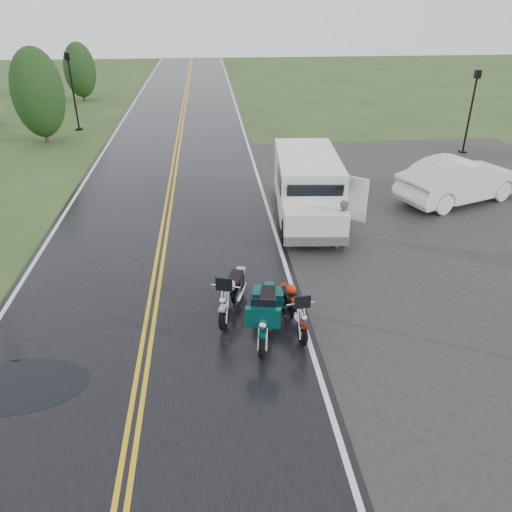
{
  "coord_description": "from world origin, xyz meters",
  "views": [
    {
      "loc": [
        1.65,
        -9.89,
        7.26
      ],
      "look_at": [
        2.8,
        2.0,
        1.0
      ],
      "focal_mm": 35.0,
      "sensor_mm": 36.0,
      "label": 1
    }
  ],
  "objects_px": {
    "lamp_post_far_left": "(73,92)",
    "motorcycle_teal": "(263,332)",
    "motorcycle_silver": "(224,307)",
    "lamp_post_far_right": "(470,112)",
    "motorcycle_red": "(303,324)",
    "person_at_van": "(342,225)",
    "van_white": "(286,209)",
    "sedan_white": "(461,181)"
  },
  "relations": [
    {
      "from": "person_at_van",
      "to": "motorcycle_red",
      "type": "bearing_deg",
      "value": 47.19
    },
    {
      "from": "motorcycle_silver",
      "to": "person_at_van",
      "type": "xyz_separation_m",
      "value": [
        3.9,
        4.11,
        0.14
      ]
    },
    {
      "from": "motorcycle_red",
      "to": "motorcycle_teal",
      "type": "bearing_deg",
      "value": -166.24
    },
    {
      "from": "motorcycle_silver",
      "to": "lamp_post_far_left",
      "type": "height_order",
      "value": "lamp_post_far_left"
    },
    {
      "from": "motorcycle_silver",
      "to": "lamp_post_far_left",
      "type": "distance_m",
      "value": 22.76
    },
    {
      "from": "sedan_white",
      "to": "lamp_post_far_right",
      "type": "distance_m",
      "value": 7.49
    },
    {
      "from": "lamp_post_far_left",
      "to": "motorcycle_silver",
      "type": "bearing_deg",
      "value": -69.52
    },
    {
      "from": "person_at_van",
      "to": "sedan_white",
      "type": "relative_size",
      "value": 0.31
    },
    {
      "from": "motorcycle_teal",
      "to": "person_at_van",
      "type": "relative_size",
      "value": 1.5
    },
    {
      "from": "person_at_van",
      "to": "lamp_post_far_right",
      "type": "bearing_deg",
      "value": -151.04
    },
    {
      "from": "motorcycle_teal",
      "to": "van_white",
      "type": "xyz_separation_m",
      "value": [
        1.4,
        5.89,
        0.44
      ]
    },
    {
      "from": "motorcycle_teal",
      "to": "person_at_van",
      "type": "xyz_separation_m",
      "value": [
        3.09,
        5.26,
        0.09
      ]
    },
    {
      "from": "motorcycle_teal",
      "to": "person_at_van",
      "type": "distance_m",
      "value": 6.1
    },
    {
      "from": "lamp_post_far_left",
      "to": "motorcycle_teal",
      "type": "bearing_deg",
      "value": -68.66
    },
    {
      "from": "motorcycle_teal",
      "to": "motorcycle_silver",
      "type": "xyz_separation_m",
      "value": [
        -0.81,
        1.15,
        -0.05
      ]
    },
    {
      "from": "van_white",
      "to": "sedan_white",
      "type": "relative_size",
      "value": 1.13
    },
    {
      "from": "sedan_white",
      "to": "lamp_post_far_left",
      "type": "xyz_separation_m",
      "value": [
        -17.47,
        13.56,
        1.37
      ]
    },
    {
      "from": "motorcycle_silver",
      "to": "sedan_white",
      "type": "bearing_deg",
      "value": 55.87
    },
    {
      "from": "motorcycle_red",
      "to": "van_white",
      "type": "relative_size",
      "value": 0.35
    },
    {
      "from": "lamp_post_far_left",
      "to": "lamp_post_far_right",
      "type": "distance_m",
      "value": 22.02
    },
    {
      "from": "motorcycle_silver",
      "to": "motorcycle_red",
      "type": "bearing_deg",
      "value": -7.26
    },
    {
      "from": "motorcycle_silver",
      "to": "lamp_post_far_right",
      "type": "height_order",
      "value": "lamp_post_far_right"
    },
    {
      "from": "van_white",
      "to": "motorcycle_silver",
      "type": "bearing_deg",
      "value": -110.28
    },
    {
      "from": "motorcycle_red",
      "to": "motorcycle_teal",
      "type": "xyz_separation_m",
      "value": [
        -0.96,
        -0.35,
        0.1
      ]
    },
    {
      "from": "motorcycle_teal",
      "to": "lamp_post_far_left",
      "type": "relative_size",
      "value": 0.54
    },
    {
      "from": "van_white",
      "to": "lamp_post_far_left",
      "type": "relative_size",
      "value": 1.32
    },
    {
      "from": "motorcycle_red",
      "to": "motorcycle_silver",
      "type": "bearing_deg",
      "value": 149.38
    },
    {
      "from": "van_white",
      "to": "motorcycle_teal",
      "type": "bearing_deg",
      "value": -98.62
    },
    {
      "from": "motorcycle_teal",
      "to": "person_at_van",
      "type": "height_order",
      "value": "person_at_van"
    },
    {
      "from": "motorcycle_silver",
      "to": "motorcycle_teal",
      "type": "bearing_deg",
      "value": -37.78
    },
    {
      "from": "person_at_van",
      "to": "lamp_post_far_left",
      "type": "bearing_deg",
      "value": -74.77
    },
    {
      "from": "motorcycle_red",
      "to": "lamp_post_far_right",
      "type": "xyz_separation_m",
      "value": [
        11.16,
        15.07,
        1.45
      ]
    },
    {
      "from": "motorcycle_red",
      "to": "motorcycle_teal",
      "type": "height_order",
      "value": "motorcycle_teal"
    },
    {
      "from": "motorcycle_silver",
      "to": "sedan_white",
      "type": "relative_size",
      "value": 0.43
    },
    {
      "from": "person_at_van",
      "to": "lamp_post_far_left",
      "type": "distance_m",
      "value": 20.89
    },
    {
      "from": "motorcycle_red",
      "to": "person_at_van",
      "type": "height_order",
      "value": "person_at_van"
    },
    {
      "from": "lamp_post_far_right",
      "to": "lamp_post_far_left",
      "type": "bearing_deg",
      "value": 161.47
    },
    {
      "from": "motorcycle_red",
      "to": "motorcycle_silver",
      "type": "height_order",
      "value": "motorcycle_silver"
    },
    {
      "from": "person_at_van",
      "to": "sedan_white",
      "type": "height_order",
      "value": "sedan_white"
    },
    {
      "from": "motorcycle_red",
      "to": "lamp_post_far_right",
      "type": "height_order",
      "value": "lamp_post_far_right"
    },
    {
      "from": "motorcycle_teal",
      "to": "motorcycle_red",
      "type": "bearing_deg",
      "value": 31.29
    },
    {
      "from": "motorcycle_red",
      "to": "person_at_van",
      "type": "bearing_deg",
      "value": 60.12
    }
  ]
}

